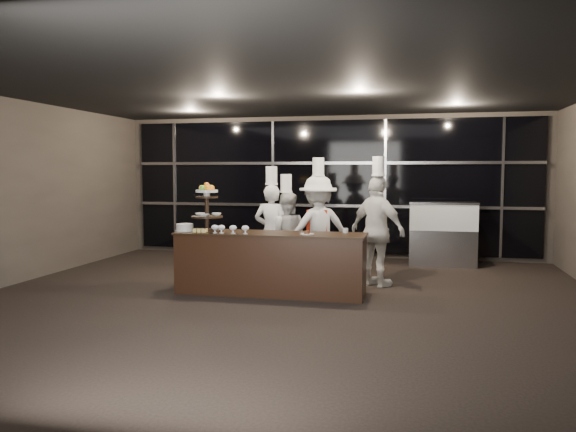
% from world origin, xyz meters
% --- Properties ---
extents(room, '(10.00, 10.00, 10.00)m').
position_xyz_m(room, '(0.00, 0.00, 1.50)').
color(room, black).
rests_on(room, ground).
extents(window_wall, '(8.60, 0.10, 2.80)m').
position_xyz_m(window_wall, '(0.00, 4.94, 1.50)').
color(window_wall, black).
rests_on(window_wall, ground).
extents(buffet_counter, '(2.84, 0.74, 0.92)m').
position_xyz_m(buffet_counter, '(-0.27, 1.14, 0.47)').
color(buffet_counter, black).
rests_on(buffet_counter, ground).
extents(display_stand, '(0.48, 0.48, 0.74)m').
position_xyz_m(display_stand, '(-1.27, 1.14, 1.34)').
color(display_stand, black).
rests_on(display_stand, buffet_counter).
extents(compotes, '(0.58, 0.11, 0.12)m').
position_xyz_m(compotes, '(-0.85, 0.92, 1.00)').
color(compotes, silver).
rests_on(compotes, buffet_counter).
extents(layer_cake, '(0.30, 0.30, 0.11)m').
position_xyz_m(layer_cake, '(-1.61, 1.09, 0.97)').
color(layer_cake, white).
rests_on(layer_cake, buffet_counter).
extents(pastry_squares, '(0.20, 0.13, 0.05)m').
position_xyz_m(pastry_squares, '(-1.31, 0.97, 0.95)').
color(pastry_squares, '#FEE27C').
rests_on(pastry_squares, buffet_counter).
extents(small_plate, '(0.20, 0.20, 0.05)m').
position_xyz_m(small_plate, '(0.31, 1.04, 0.94)').
color(small_plate, white).
rests_on(small_plate, buffet_counter).
extents(chef_cup, '(0.08, 0.08, 0.07)m').
position_xyz_m(chef_cup, '(0.82, 1.39, 0.96)').
color(chef_cup, white).
rests_on(chef_cup, buffet_counter).
extents(display_case, '(1.28, 0.56, 1.24)m').
position_xyz_m(display_case, '(2.35, 4.30, 0.69)').
color(display_case, '#A5A5AA').
rests_on(display_case, ground).
extents(chef_a, '(0.59, 0.40, 1.91)m').
position_xyz_m(chef_a, '(-0.52, 2.16, 0.84)').
color(chef_a, silver).
rests_on(chef_a, ground).
extents(chef_b, '(0.78, 0.65, 1.78)m').
position_xyz_m(chef_b, '(-0.29, 2.25, 0.76)').
color(chef_b, silver).
rests_on(chef_b, ground).
extents(chef_c, '(1.31, 1.14, 2.05)m').
position_xyz_m(chef_c, '(0.27, 2.20, 0.89)').
color(chef_c, silver).
rests_on(chef_c, ground).
extents(chef_d, '(1.09, 0.95, 2.07)m').
position_xyz_m(chef_d, '(1.25, 2.05, 0.90)').
color(chef_d, white).
rests_on(chef_d, ground).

